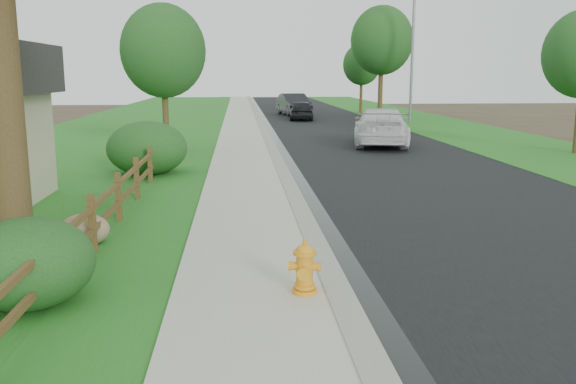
{
  "coord_description": "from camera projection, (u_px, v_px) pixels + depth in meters",
  "views": [
    {
      "loc": [
        -1.0,
        -5.47,
        3.17
      ],
      "look_at": [
        -0.16,
        4.96,
        1.14
      ],
      "focal_mm": 38.0,
      "sensor_mm": 36.0,
      "label": 1
    }
  ],
  "objects": [
    {
      "name": "lawn_near",
      "position": [
        131.0,
        123.0,
        39.64
      ],
      "size": [
        9.0,
        90.0,
        0.04
      ],
      "primitive_type": "cube",
      "color": "#225D1A",
      "rests_on": "ground"
    },
    {
      "name": "fire_hydrant",
      "position": [
        305.0,
        269.0,
        8.62
      ],
      "size": [
        0.51,
        0.41,
        0.78
      ],
      "color": "orange",
      "rests_on": "sidewalk"
    },
    {
      "name": "ranch_fence",
      "position": [
        107.0,
        207.0,
        11.89
      ],
      "size": [
        0.12,
        16.92,
        1.1
      ],
      "color": "#443016",
      "rests_on": "ground"
    },
    {
      "name": "sidewalk",
      "position": [
        240.0,
        122.0,
        40.2
      ],
      "size": [
        2.2,
        90.0,
        0.1
      ],
      "primitive_type": "cube",
      "color": "#B0AC99",
      "rests_on": "ground"
    },
    {
      "name": "wet_gutter",
      "position": [
        265.0,
        122.0,
        40.33
      ],
      "size": [
        0.5,
        90.0,
        0.0
      ],
      "primitive_type": "cube",
      "color": "black",
      "rests_on": "road"
    },
    {
      "name": "grass_strip",
      "position": [
        211.0,
        123.0,
        40.05
      ],
      "size": [
        1.6,
        90.0,
        0.06
      ],
      "primitive_type": "cube",
      "color": "#225D1A",
      "rests_on": "ground"
    },
    {
      "name": "curb",
      "position": [
        260.0,
        122.0,
        40.3
      ],
      "size": [
        0.4,
        90.0,
        0.12
      ],
      "primitive_type": "cube",
      "color": "gray",
      "rests_on": "ground"
    },
    {
      "name": "tree_near_left",
      "position": [
        163.0,
        51.0,
        23.8
      ],
      "size": [
        3.32,
        3.32,
        5.88
      ],
      "color": "#3C2918",
      "rests_on": "ground"
    },
    {
      "name": "boulder",
      "position": [
        85.0,
        230.0,
        11.36
      ],
      "size": [
        0.98,
        0.76,
        0.62
      ],
      "primitive_type": "ellipsoid",
      "rotation": [
        0.0,
        0.0,
        0.08
      ],
      "color": "olive",
      "rests_on": "ground"
    },
    {
      "name": "streetlight",
      "position": [
        410.0,
        46.0,
        38.47
      ],
      "size": [
        1.97,
        0.72,
        8.68
      ],
      "color": "slate",
      "rests_on": "ground"
    },
    {
      "name": "dark_car_far",
      "position": [
        294.0,
        104.0,
        47.2
      ],
      "size": [
        2.54,
        5.26,
        1.66
      ],
      "primitive_type": "imported",
      "rotation": [
        0.0,
        0.0,
        0.16
      ],
      "color": "black",
      "rests_on": "road"
    },
    {
      "name": "shrub_d",
      "position": [
        147.0,
        148.0,
        19.26
      ],
      "size": [
        3.02,
        3.02,
        1.72
      ],
      "primitive_type": "ellipsoid",
      "rotation": [
        0.0,
        0.0,
        -0.22
      ],
      "color": "#1B4217",
      "rests_on": "ground"
    },
    {
      "name": "road",
      "position": [
        323.0,
        122.0,
        40.64
      ],
      "size": [
        8.0,
        90.0,
        0.02
      ],
      "primitive_type": "cube",
      "color": "black",
      "rests_on": "ground"
    },
    {
      "name": "tree_mid_right",
      "position": [
        382.0,
        41.0,
        42.24
      ],
      "size": [
        4.32,
        4.32,
        7.84
      ],
      "color": "#3C2918",
      "rests_on": "ground"
    },
    {
      "name": "white_suv",
      "position": [
        381.0,
        127.0,
        27.23
      ],
      "size": [
        3.46,
        6.14,
        1.68
      ],
      "primitive_type": "imported",
      "rotation": [
        0.0,
        0.0,
        2.94
      ],
      "color": "silver",
      "rests_on": "road"
    },
    {
      "name": "dark_car_mid",
      "position": [
        301.0,
        110.0,
        42.39
      ],
      "size": [
        1.93,
        4.13,
        1.37
      ],
      "primitive_type": "imported",
      "rotation": [
        0.0,
        0.0,
        3.06
      ],
      "color": "black",
      "rests_on": "road"
    },
    {
      "name": "tree_far_right",
      "position": [
        362.0,
        65.0,
        49.2
      ],
      "size": [
        3.04,
        3.04,
        5.6
      ],
      "color": "#3C2918",
      "rests_on": "ground"
    },
    {
      "name": "shrub_b",
      "position": [
        28.0,
        263.0,
        8.32
      ],
      "size": [
        2.05,
        2.05,
        1.25
      ],
      "primitive_type": "ellipsoid",
      "rotation": [
        0.0,
        0.0,
        -0.16
      ],
      "color": "#1B4217",
      "rests_on": "ground"
    },
    {
      "name": "verge_far",
      "position": [
        424.0,
        121.0,
        41.19
      ],
      "size": [
        6.0,
        90.0,
        0.04
      ],
      "primitive_type": "cube",
      "color": "#225D1A",
      "rests_on": "ground"
    }
  ]
}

